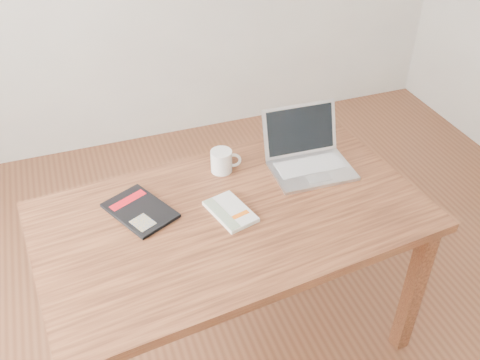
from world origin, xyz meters
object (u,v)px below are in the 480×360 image
object	(u,v)px
desk	(233,231)
black_guidebook	(140,210)
coffee_mug	(222,161)
white_guidebook	(230,212)
laptop	(308,155)

from	to	relation	value
desk	black_guidebook	xyz separation A→B (m)	(-0.32, 0.13, 0.10)
desk	coffee_mug	distance (m)	0.31
white_guidebook	desk	bearing A→B (deg)	-34.53
desk	coffee_mug	xyz separation A→B (m)	(0.05, 0.27, 0.14)
desk	white_guidebook	bearing A→B (deg)	154.20
desk	laptop	world-z (taller)	laptop
black_guidebook	coffee_mug	distance (m)	0.40
black_guidebook	laptop	size ratio (longest dim) A/B	0.94
white_guidebook	coffee_mug	xyz separation A→B (m)	(0.06, 0.27, 0.04)
black_guidebook	laptop	xyz separation A→B (m)	(0.72, 0.06, 0.04)
white_guidebook	coffee_mug	bearing A→B (deg)	63.39
desk	black_guidebook	size ratio (longest dim) A/B	4.82
coffee_mug	desk	bearing A→B (deg)	-86.47
white_guidebook	laptop	bearing A→B (deg)	10.14
desk	laptop	distance (m)	0.46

